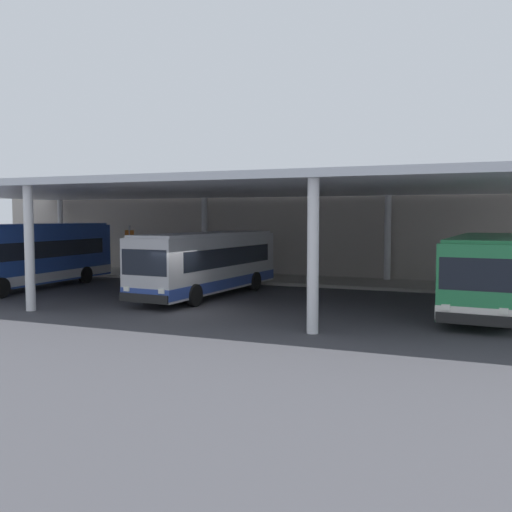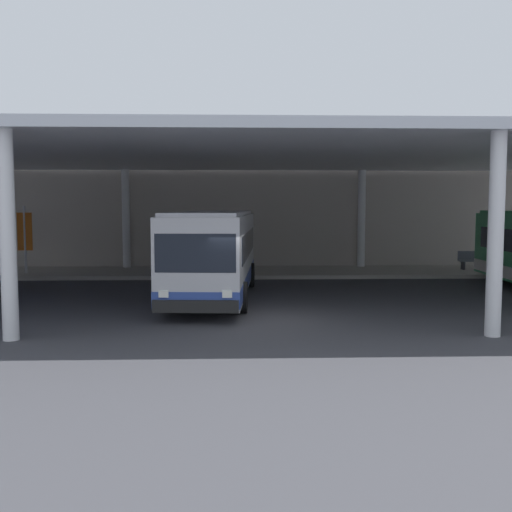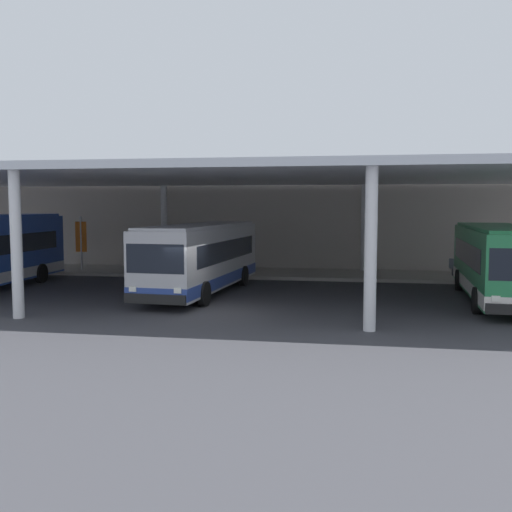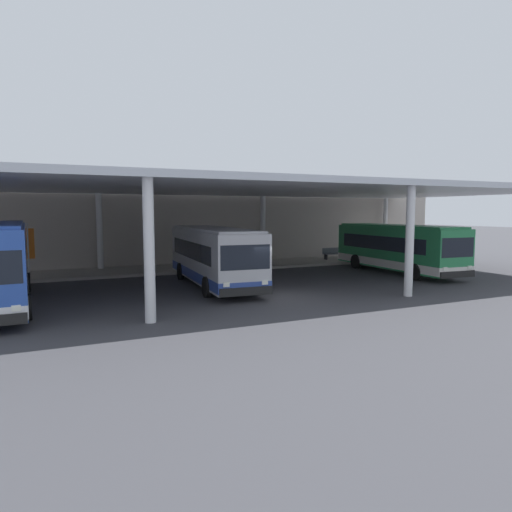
{
  "view_description": "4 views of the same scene",
  "coord_description": "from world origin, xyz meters",
  "px_view_note": "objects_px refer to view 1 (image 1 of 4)",
  "views": [
    {
      "loc": [
        11.45,
        -20.7,
        3.96
      ],
      "look_at": [
        1.21,
        4.64,
        2.05
      ],
      "focal_mm": 39.38,
      "sensor_mm": 36.0,
      "label": 1
    },
    {
      "loc": [
        -0.52,
        -17.31,
        3.37
      ],
      "look_at": [
        0.21,
        2.88,
        1.65
      ],
      "focal_mm": 41.28,
      "sensor_mm": 36.0,
      "label": 2
    },
    {
      "loc": [
        5.71,
        -21.15,
        4.02
      ],
      "look_at": [
        1.6,
        2.45,
        1.92
      ],
      "focal_mm": 40.55,
      "sensor_mm": 36.0,
      "label": 3
    },
    {
      "loc": [
        -9.57,
        -18.94,
        4.05
      ],
      "look_at": [
        1.49,
        4.76,
        1.48
      ],
      "focal_mm": 31.89,
      "sensor_mm": 36.0,
      "label": 4
    }
  ],
  "objects_px": {
    "bus_second_bay": "(208,263)",
    "bench_waiting": "(486,278)",
    "bus_nearest_bay": "(31,255)",
    "banner_sign": "(130,246)",
    "bus_middle_bay": "(485,272)"
  },
  "relations": [
    {
      "from": "banner_sign",
      "to": "bus_middle_bay",
      "type": "bearing_deg",
      "value": -16.72
    },
    {
      "from": "bus_second_bay",
      "to": "bus_nearest_bay",
      "type": "bearing_deg",
      "value": -173.79
    },
    {
      "from": "bus_middle_bay",
      "to": "banner_sign",
      "type": "bearing_deg",
      "value": 163.28
    },
    {
      "from": "bus_nearest_bay",
      "to": "banner_sign",
      "type": "bearing_deg",
      "value": 81.88
    },
    {
      "from": "bus_middle_bay",
      "to": "banner_sign",
      "type": "relative_size",
      "value": 3.33
    },
    {
      "from": "bus_second_bay",
      "to": "bench_waiting",
      "type": "distance_m",
      "value": 14.98
    },
    {
      "from": "bus_second_bay",
      "to": "bench_waiting",
      "type": "bearing_deg",
      "value": 29.98
    },
    {
      "from": "bus_middle_bay",
      "to": "bus_second_bay",
      "type": "bearing_deg",
      "value": 179.85
    },
    {
      "from": "bus_second_bay",
      "to": "bus_middle_bay",
      "type": "relative_size",
      "value": 1.0
    },
    {
      "from": "bus_middle_bay",
      "to": "bench_waiting",
      "type": "xyz_separation_m",
      "value": [
        0.1,
        7.5,
        -0.99
      ]
    },
    {
      "from": "bus_middle_bay",
      "to": "banner_sign",
      "type": "height_order",
      "value": "banner_sign"
    },
    {
      "from": "bus_middle_bay",
      "to": "banner_sign",
      "type": "xyz_separation_m",
      "value": [
        -22.06,
        6.63,
        0.32
      ]
    },
    {
      "from": "bus_nearest_bay",
      "to": "bus_middle_bay",
      "type": "height_order",
      "value": "bus_nearest_bay"
    },
    {
      "from": "bus_second_bay",
      "to": "bus_middle_bay",
      "type": "height_order",
      "value": "same"
    },
    {
      "from": "bus_middle_bay",
      "to": "bench_waiting",
      "type": "distance_m",
      "value": 7.57
    }
  ]
}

